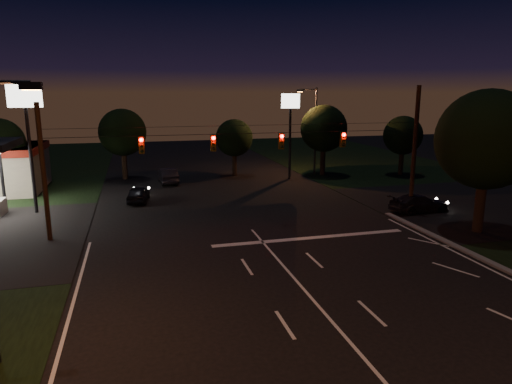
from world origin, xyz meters
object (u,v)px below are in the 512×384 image
object	(u,v)px
car_oncoming_a	(138,194)
car_cross	(419,203)
car_oncoming_b	(168,176)
tree_right_near	(485,141)
utility_pole_right	(410,213)

from	to	relation	value
car_oncoming_a	car_cross	distance (m)	21.41
car_oncoming_b	car_cross	distance (m)	23.04
tree_right_near	car_oncoming_b	xyz separation A→B (m)	(-17.53, 20.74, -4.95)
tree_right_near	car_cross	xyz separation A→B (m)	(-0.71, 5.00, -5.03)
car_oncoming_b	car_cross	world-z (taller)	car_oncoming_b
utility_pole_right	car_cross	distance (m)	1.05
utility_pole_right	car_oncoming_a	bearing A→B (deg)	155.37
tree_right_near	car_oncoming_a	xyz separation A→B (m)	(-20.37, 13.48, -5.04)
car_oncoming_b	car_cross	size ratio (longest dim) A/B	0.98
tree_right_near	car_oncoming_a	distance (m)	24.94
car_cross	car_oncoming_b	bearing A→B (deg)	43.63
utility_pole_right	car_cross	size ratio (longest dim) A/B	2.02
tree_right_near	car_oncoming_a	bearing A→B (deg)	146.52
car_oncoming_a	car_cross	world-z (taller)	car_cross
car_cross	utility_pole_right	bearing A→B (deg)	97.96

